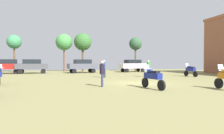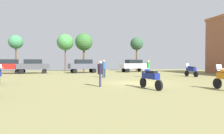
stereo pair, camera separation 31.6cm
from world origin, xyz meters
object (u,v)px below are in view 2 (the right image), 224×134
at_px(car_3, 8,65).
at_px(tree_2, 137,44).
at_px(car_2, 83,65).
at_px(person_1, 148,67).
at_px(tree_3, 65,42).
at_px(tree_1, 16,42).
at_px(car_4, 33,65).
at_px(tree_4, 84,42).
at_px(car_1, 134,65).
at_px(person_3, 104,67).
at_px(motorcycle_4, 191,70).
at_px(person_2, 100,72).
at_px(motorcycle_6, 150,77).

relative_size(car_3, tree_2, 0.73).
bearing_deg(car_2, person_1, -161.73).
distance_m(person_1, tree_3, 18.12).
xyz_separation_m(tree_1, tree_3, (7.69, 0.69, 0.25)).
height_order(car_4, person_1, car_4).
relative_size(tree_3, tree_4, 0.99).
distance_m(car_1, person_3, 12.09).
relative_size(car_3, person_3, 2.43).
height_order(motorcycle_4, car_3, car_3).
bearing_deg(person_2, motorcycle_6, 68.40).
bearing_deg(car_2, car_4, 76.00).
height_order(car_2, car_3, same).
relative_size(motorcycle_4, tree_4, 0.32).
bearing_deg(tree_2, car_3, -171.71).
bearing_deg(motorcycle_6, person_3, 86.62).
xyz_separation_m(motorcycle_4, car_3, (-21.36, 10.92, 0.45)).
relative_size(car_4, person_3, 2.41).
bearing_deg(car_2, tree_4, -18.11).
distance_m(motorcycle_4, tree_3, 21.15).
xyz_separation_m(car_3, tree_2, (20.23, 2.95, 3.67)).
xyz_separation_m(person_3, tree_3, (-3.92, 14.77, 3.95)).
height_order(car_3, tree_2, tree_2).
xyz_separation_m(motorcycle_6, car_3, (-12.80, 18.95, 0.46)).
bearing_deg(tree_3, motorcycle_4, -49.13).
distance_m(car_4, person_2, 18.24).
height_order(motorcycle_4, car_4, car_4).
relative_size(motorcycle_6, car_3, 0.49).
distance_m(motorcycle_6, car_3, 22.87).
bearing_deg(car_4, person_1, -132.82).
xyz_separation_m(car_2, tree_2, (9.78, 3.49, 3.67)).
relative_size(car_2, person_2, 2.71).
relative_size(car_2, person_3, 2.50).
relative_size(car_4, person_2, 2.61).
bearing_deg(car_1, car_4, 81.35).
bearing_deg(car_2, person_2, 166.84).
relative_size(motorcycle_6, car_2, 0.48).
bearing_deg(car_4, car_3, 81.35).
xyz_separation_m(person_1, person_3, (-4.64, 0.70, 0.01)).
distance_m(motorcycle_6, tree_2, 23.49).
height_order(tree_1, tree_3, tree_3).
distance_m(car_3, tree_4, 12.09).
relative_size(car_3, tree_4, 0.68).
xyz_separation_m(person_1, tree_4, (-5.46, 14.29, 3.93)).
relative_size(tree_1, tree_3, 0.92).
xyz_separation_m(motorcycle_6, car_2, (-2.35, 18.41, 0.46)).
bearing_deg(tree_2, car_4, -169.16).
distance_m(motorcycle_4, tree_4, 18.37).
bearing_deg(tree_4, motorcycle_4, -54.16).
xyz_separation_m(car_2, person_1, (5.91, -10.19, -0.11)).
height_order(motorcycle_6, car_2, car_2).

